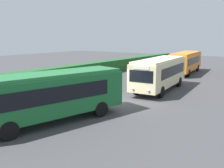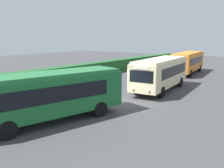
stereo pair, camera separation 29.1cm
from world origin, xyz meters
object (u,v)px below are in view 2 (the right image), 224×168
(bus_green, at_px, (50,94))
(person_right, at_px, (134,77))
(person_center, at_px, (9,97))
(traffic_cone, at_px, (73,88))
(bus_cream, at_px, (161,72))
(bus_orange, at_px, (188,61))

(bus_green, xyz_separation_m, person_right, (13.07, 2.04, -0.89))
(person_center, distance_m, person_right, 13.46)
(traffic_cone, bearing_deg, bus_cream, -52.97)
(bus_green, xyz_separation_m, bus_cream, (12.32, -1.37, 0.02))
(bus_orange, relative_size, person_right, 6.11)
(traffic_cone, bearing_deg, bus_green, -143.53)
(bus_orange, relative_size, person_center, 5.24)
(bus_green, distance_m, traffic_cone, 9.12)
(bus_green, xyz_separation_m, person_center, (-0.23, 4.08, -0.73))
(person_right, height_order, traffic_cone, person_right)
(bus_orange, bearing_deg, bus_green, 174.52)
(person_right, bearing_deg, bus_cream, -126.36)
(traffic_cone, bearing_deg, person_right, -29.63)
(bus_green, height_order, traffic_cone, bus_green)
(bus_green, distance_m, person_center, 4.15)
(person_right, bearing_deg, person_center, 147.38)
(bus_cream, distance_m, traffic_cone, 8.55)
(bus_cream, relative_size, person_center, 4.86)
(bus_green, height_order, person_center, bus_green)
(bus_orange, bearing_deg, traffic_cone, 158.10)
(person_right, relative_size, traffic_cone, 2.77)
(bus_green, distance_m, bus_cream, 12.39)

